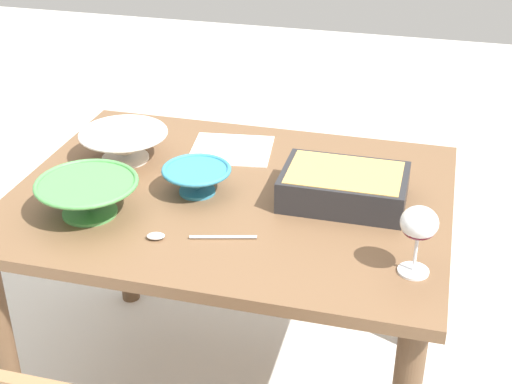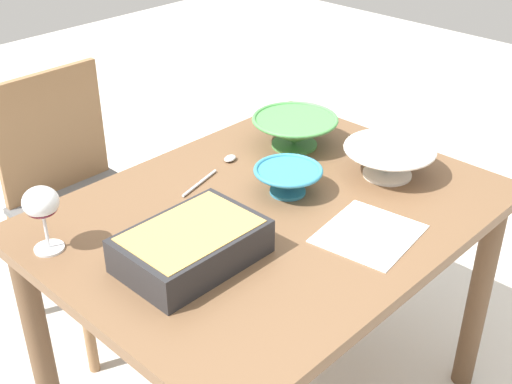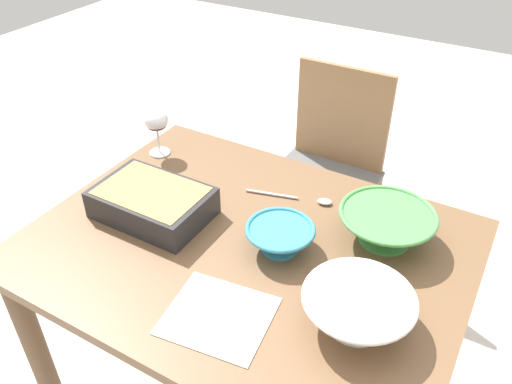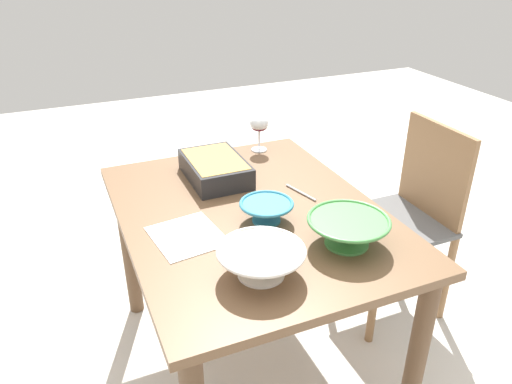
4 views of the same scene
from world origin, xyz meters
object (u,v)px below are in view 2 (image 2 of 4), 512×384
at_px(small_bowl, 389,159).
at_px(serving_spoon, 220,167).
at_px(napkin, 369,234).
at_px(serving_bowl, 295,130).
at_px(chair, 78,193).
at_px(mixing_bowl, 288,179).
at_px(casserole_dish, 191,244).
at_px(dining_table, 271,243).
at_px(wine_glass, 41,206).

relative_size(small_bowl, serving_spoon, 0.98).
height_order(serving_spoon, napkin, serving_spoon).
bearing_deg(serving_bowl, serving_spoon, 168.30).
height_order(chair, napkin, chair).
xyz_separation_m(chair, serving_spoon, (0.15, -0.55, 0.25)).
relative_size(mixing_bowl, serving_spoon, 0.71).
distance_m(casserole_dish, napkin, 0.44).
xyz_separation_m(dining_table, small_bowl, (0.36, -0.12, 0.16)).
distance_m(mixing_bowl, serving_bowl, 0.29).
bearing_deg(wine_glass, casserole_dish, -54.12).
bearing_deg(small_bowl, mixing_bowl, 152.87).
relative_size(casserole_dish, napkin, 1.35).
distance_m(dining_table, napkin, 0.29).
bearing_deg(wine_glass, dining_table, -26.58).
xyz_separation_m(small_bowl, serving_bowl, (-0.04, 0.31, 0.00)).
bearing_deg(casserole_dish, serving_spoon, 38.64).
height_order(small_bowl, serving_spoon, small_bowl).
distance_m(casserole_dish, mixing_bowl, 0.39).
xyz_separation_m(casserole_dish, serving_spoon, (0.35, 0.28, -0.04)).
distance_m(casserole_dish, serving_spoon, 0.45).
bearing_deg(casserole_dish, dining_table, 5.55).
bearing_deg(small_bowl, napkin, -153.69).
height_order(casserole_dish, serving_bowl, serving_bowl).
distance_m(chair, serving_bowl, 0.79).
bearing_deg(casserole_dish, napkin, -31.27).
bearing_deg(serving_bowl, mixing_bowl, -142.49).
height_order(serving_bowl, napkin, serving_bowl).
bearing_deg(serving_bowl, napkin, -118.21).
height_order(small_bowl, napkin, small_bowl).
bearing_deg(small_bowl, chair, 116.19).
height_order(chair, casserole_dish, chair).
distance_m(dining_table, chair, 0.82).
distance_m(dining_table, small_bowl, 0.41).
bearing_deg(serving_bowl, wine_glass, 176.33).
bearing_deg(mixing_bowl, wine_glass, 158.79).
relative_size(dining_table, serving_bowl, 4.46).
height_order(chair, mixing_bowl, chair).
height_order(dining_table, serving_spoon, serving_spoon).
distance_m(serving_spoon, napkin, 0.51).
bearing_deg(mixing_bowl, small_bowl, -27.13).
relative_size(small_bowl, napkin, 1.08).
bearing_deg(wine_glass, serving_bowl, -3.67).
xyz_separation_m(dining_table, mixing_bowl, (0.09, 0.02, 0.15)).
bearing_deg(casserole_dish, chair, 76.44).
bearing_deg(wine_glass, serving_spoon, 0.22).
bearing_deg(serving_spoon, chair, 105.19).
bearing_deg(napkin, serving_bowl, 61.79).
distance_m(wine_glass, mixing_bowl, 0.64).
bearing_deg(dining_table, chair, 96.84).
height_order(small_bowl, serving_bowl, serving_bowl).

